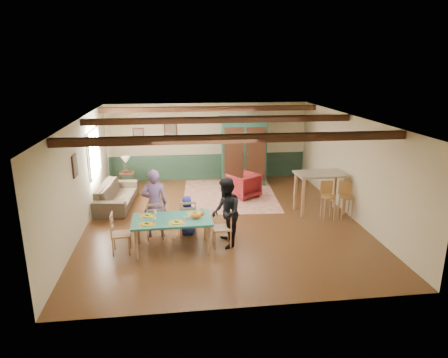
{
  "coord_description": "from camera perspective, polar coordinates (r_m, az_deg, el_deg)",
  "views": [
    {
      "loc": [
        -1.18,
        -9.84,
        4.01
      ],
      "look_at": [
        0.05,
        -0.07,
        1.15
      ],
      "focal_mm": 32.0,
      "sensor_mm": 36.0,
      "label": 1
    }
  ],
  "objects": [
    {
      "name": "floor",
      "position": [
        10.69,
        -0.32,
        -5.83
      ],
      "size": [
        8.0,
        8.0,
        0.0
      ],
      "primitive_type": "plane",
      "color": "#462713",
      "rests_on": "ground"
    },
    {
      "name": "wall_back",
      "position": [
        14.14,
        -2.28,
        5.34
      ],
      "size": [
        7.0,
        0.02,
        2.7
      ],
      "primitive_type": "cube",
      "color": "beige",
      "rests_on": "floor"
    },
    {
      "name": "wall_left",
      "position": [
        10.45,
        -19.74,
        0.48
      ],
      "size": [
        0.02,
        8.0,
        2.7
      ],
      "primitive_type": "cube",
      "color": "beige",
      "rests_on": "floor"
    },
    {
      "name": "wall_right",
      "position": [
        11.22,
        17.72,
        1.7
      ],
      "size": [
        0.02,
        8.0,
        2.7
      ],
      "primitive_type": "cube",
      "color": "beige",
      "rests_on": "floor"
    },
    {
      "name": "ceiling",
      "position": [
        10.0,
        -0.34,
        8.66
      ],
      "size": [
        7.0,
        8.0,
        0.02
      ],
      "primitive_type": "cube",
      "color": "white",
      "rests_on": "wall_back"
    },
    {
      "name": "wainscot_back",
      "position": [
        14.32,
        -2.23,
        1.78
      ],
      "size": [
        6.95,
        0.03,
        0.9
      ],
      "primitive_type": "cube",
      "color": "#1D3628",
      "rests_on": "floor"
    },
    {
      "name": "ceiling_beam_front",
      "position": [
        7.76,
        1.7,
        5.8
      ],
      "size": [
        6.95,
        0.16,
        0.16
      ],
      "primitive_type": "cube",
      "color": "black",
      "rests_on": "ceiling"
    },
    {
      "name": "ceiling_beam_mid",
      "position": [
        10.4,
        -0.61,
        8.46
      ],
      "size": [
        6.95,
        0.16,
        0.16
      ],
      "primitive_type": "cube",
      "color": "black",
      "rests_on": "ceiling"
    },
    {
      "name": "ceiling_beam_back",
      "position": [
        12.97,
        -1.95,
        9.98
      ],
      "size": [
        6.95,
        0.16,
        0.16
      ],
      "primitive_type": "cube",
      "color": "black",
      "rests_on": "ceiling"
    },
    {
      "name": "window_left",
      "position": [
        12.02,
        -18.04,
        3.58
      ],
      "size": [
        0.06,
        1.6,
        1.3
      ],
      "primitive_type": null,
      "color": "white",
      "rests_on": "wall_left"
    },
    {
      "name": "picture_left_wall",
      "position": [
        9.78,
        -20.51,
        1.8
      ],
      "size": [
        0.04,
        0.42,
        0.52
      ],
      "primitive_type": null,
      "color": "#7B6E5A",
      "rests_on": "wall_left"
    },
    {
      "name": "picture_back_a",
      "position": [
        13.99,
        -7.64,
        6.96
      ],
      "size": [
        0.45,
        0.04,
        0.55
      ],
      "primitive_type": null,
      "color": "#7B6E5A",
      "rests_on": "wall_back"
    },
    {
      "name": "picture_back_b",
      "position": [
        14.06,
        -12.13,
        6.17
      ],
      "size": [
        0.38,
        0.04,
        0.48
      ],
      "primitive_type": null,
      "color": "#7B6E5A",
      "rests_on": "wall_back"
    },
    {
      "name": "dining_table",
      "position": [
        9.02,
        -7.36,
        -7.81
      ],
      "size": [
        1.76,
        1.02,
        0.72
      ],
      "primitive_type": null,
      "rotation": [
        0.0,
        0.0,
        0.03
      ],
      "color": "#226E5C",
      "rests_on": "floor"
    },
    {
      "name": "dining_chair_far_left",
      "position": [
        9.62,
        -9.82,
        -5.72
      ],
      "size": [
        0.42,
        0.44,
        0.92
      ],
      "primitive_type": null,
      "rotation": [
        0.0,
        0.0,
        3.17
      ],
      "color": "#A37451",
      "rests_on": "floor"
    },
    {
      "name": "dining_chair_far_right",
      "position": [
        9.63,
        -5.21,
        -5.51
      ],
      "size": [
        0.42,
        0.44,
        0.92
      ],
      "primitive_type": null,
      "rotation": [
        0.0,
        0.0,
        3.17
      ],
      "color": "#A37451",
      "rests_on": "floor"
    },
    {
      "name": "dining_chair_end_left",
      "position": [
        9.03,
        -14.48,
        -7.51
      ],
      "size": [
        0.44,
        0.42,
        0.92
      ],
      "primitive_type": null,
      "rotation": [
        0.0,
        0.0,
        1.6
      ],
      "color": "#A37451",
      "rests_on": "floor"
    },
    {
      "name": "dining_chair_end_right",
      "position": [
        9.06,
        -0.31,
        -6.87
      ],
      "size": [
        0.44,
        0.42,
        0.92
      ],
      "primitive_type": null,
      "rotation": [
        0.0,
        0.0,
        -1.54
      ],
      "color": "#A37451",
      "rests_on": "floor"
    },
    {
      "name": "person_man",
      "position": [
        9.56,
        -9.92,
        -3.47
      ],
      "size": [
        0.62,
        0.42,
        1.66
      ],
      "primitive_type": "imported",
      "rotation": [
        0.0,
        0.0,
        3.17
      ],
      "color": "slate",
      "rests_on": "floor"
    },
    {
      "name": "person_woman",
      "position": [
        8.95,
        0.3,
        -4.85
      ],
      "size": [
        0.62,
        0.79,
        1.59
      ],
      "primitive_type": "imported",
      "rotation": [
        0.0,
        0.0,
        -1.54
      ],
      "color": "black",
      "rests_on": "floor"
    },
    {
      "name": "person_child",
      "position": [
        9.7,
        -5.25,
        -5.2
      ],
      "size": [
        0.48,
        0.32,
        0.97
      ],
      "primitive_type": "imported",
      "rotation": [
        0.0,
        0.0,
        3.17
      ],
      "color": "navy",
      "rests_on": "floor"
    },
    {
      "name": "cat",
      "position": [
        8.78,
        -3.97,
        -5.22
      ],
      "size": [
        0.35,
        0.15,
        0.17
      ],
      "primitive_type": null,
      "rotation": [
        0.0,
        0.0,
        0.03
      ],
      "color": "orange",
      "rests_on": "dining_table"
    },
    {
      "name": "place_setting_near_left",
      "position": [
        8.64,
        -10.94,
        -6.07
      ],
      "size": [
        0.39,
        0.3,
        0.11
      ],
      "primitive_type": null,
      "rotation": [
        0.0,
        0.0,
        0.03
      ],
      "color": "gold",
      "rests_on": "dining_table"
    },
    {
      "name": "place_setting_near_center",
      "position": [
        8.64,
        -6.76,
        -5.9
      ],
      "size": [
        0.39,
        0.3,
        0.11
      ],
      "primitive_type": null,
      "rotation": [
        0.0,
        0.0,
        0.03
      ],
      "color": "gold",
      "rests_on": "dining_table"
    },
    {
      "name": "place_setting_far_left",
      "position": [
        9.09,
        -10.85,
        -4.93
      ],
      "size": [
        0.39,
        0.3,
        0.11
      ],
      "primitive_type": null,
      "rotation": [
        0.0,
        0.0,
        0.03
      ],
      "color": "gold",
      "rests_on": "dining_table"
    },
    {
      "name": "place_setting_far_right",
      "position": [
        9.11,
        -4.16,
        -4.64
      ],
      "size": [
        0.39,
        0.3,
        0.11
      ],
      "primitive_type": null,
      "rotation": [
        0.0,
        0.0,
        0.03
      ],
      "color": "gold",
      "rests_on": "dining_table"
    },
    {
      "name": "area_rug",
      "position": [
        12.62,
        0.78,
        -2.31
      ],
      "size": [
        3.1,
        3.6,
        0.01
      ],
      "primitive_type": "cube",
      "rotation": [
        0.0,
        0.0,
        -0.07
      ],
      "color": "beige",
      "rests_on": "floor"
    },
    {
      "name": "armoire",
      "position": [
        13.5,
        2.86,
        3.98
      ],
      "size": [
        1.68,
        0.76,
        2.32
      ],
      "primitive_type": "cube",
      "rotation": [
        0.0,
        0.0,
        -0.06
      ],
      "color": "#16382C",
      "rests_on": "floor"
    },
    {
      "name": "armchair",
      "position": [
        12.37,
        2.82,
        -0.9
      ],
      "size": [
        1.13,
        1.14,
        0.76
      ],
      "primitive_type": "imported",
      "rotation": [
        0.0,
        0.0,
        -2.57
      ],
      "color": "#4E0F16",
      "rests_on": "floor"
    },
    {
      "name": "sofa",
      "position": [
        12.03,
        -15.05,
        -2.18
      ],
      "size": [
        1.08,
        2.34,
        0.66
      ],
      "primitive_type": "imported",
      "rotation": [
        0.0,
        0.0,
        1.48
      ],
      "color": "#413628",
      "rests_on": "floor"
    },
    {
      "name": "end_table",
      "position": [
        13.6,
        -13.68,
        -0.18
      ],
      "size": [
        0.51,
        0.51,
        0.57
      ],
      "primitive_type": null,
      "rotation": [
        0.0,
        0.0,
        0.11
      ],
      "color": "black",
      "rests_on": "floor"
    },
    {
      "name": "table_lamp",
      "position": [
        13.46,
        -13.83,
        2.04
      ],
      "size": [
        0.29,
        0.29,
        0.52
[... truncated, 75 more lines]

